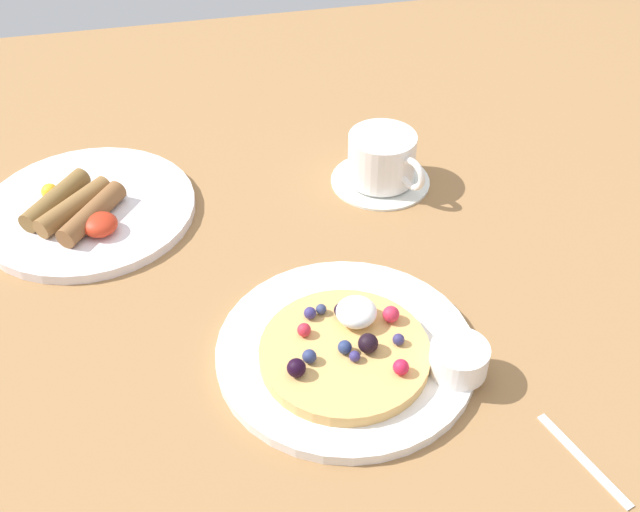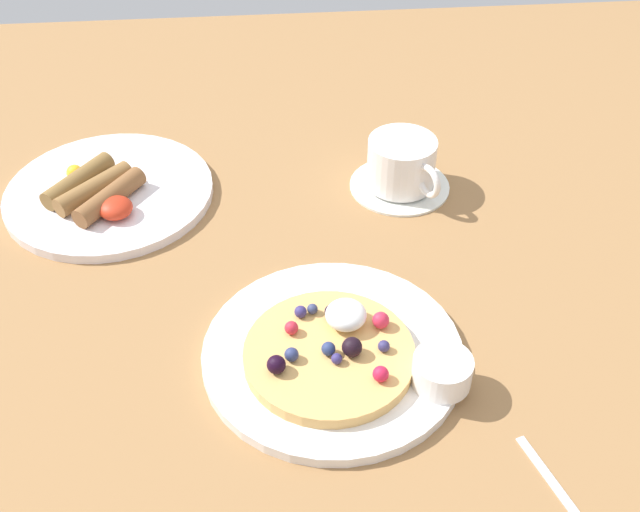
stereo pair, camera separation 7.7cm
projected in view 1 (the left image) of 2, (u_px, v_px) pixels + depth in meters
The scene contains 8 objects.
ground_plane at pixel (270, 323), 80.88cm from camera, with size 178.48×143.48×3.00cm, color olive.
pancake_plate at pixel (346, 351), 75.09cm from camera, with size 24.93×24.93×1.17cm, color white.
pancake_with_berries at pixel (346, 348), 73.35cm from camera, with size 16.09×16.09×3.66cm.
syrup_ramekin at pixel (459, 358), 71.65cm from camera, with size 5.46×5.46×2.91cm.
breakfast_plate at pixel (89, 210), 91.98cm from camera, with size 24.84×24.84×1.17cm, color white.
fried_breakfast at pixel (74, 207), 89.57cm from camera, with size 12.26×13.60×2.59cm.
coffee_saucer at pixel (380, 180), 97.03cm from camera, with size 12.23×12.23×0.64cm, color white.
coffee_cup at pixel (383, 157), 94.70cm from camera, with size 8.23×10.69×5.98cm.
Camera 1 is at (-7.01, -56.45, 56.63)cm, focal length 44.02 mm.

